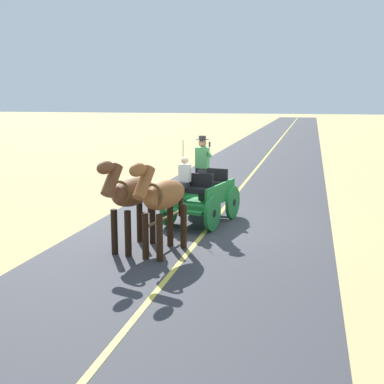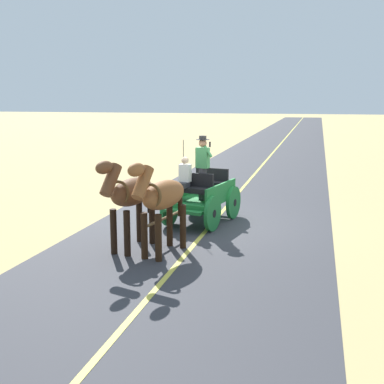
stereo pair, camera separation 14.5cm
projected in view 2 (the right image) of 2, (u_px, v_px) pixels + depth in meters
ground_plane at (212, 224)px, 13.85m from camera, size 200.00×200.00×0.00m
road_surface at (212, 223)px, 13.85m from camera, size 6.57×160.00×0.01m
road_centre_stripe at (212, 223)px, 13.85m from camera, size 0.12×160.00×0.00m
horse_drawn_carriage at (201, 195)px, 13.82m from camera, size 1.86×4.51×2.50m
horse_near_side at (161, 198)px, 10.87m from camera, size 0.91×2.15×2.21m
horse_off_side at (130, 194)px, 11.22m from camera, size 0.86×2.15×2.21m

